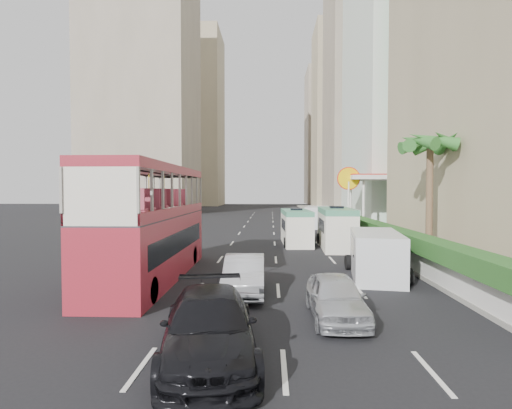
{
  "coord_description": "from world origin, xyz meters",
  "views": [
    {
      "loc": [
        -0.7,
        -17.67,
        3.96
      ],
      "look_at": [
        -1.5,
        4.0,
        3.2
      ],
      "focal_mm": 28.0,
      "sensor_mm": 36.0,
      "label": 1
    }
  ],
  "objects_px": {
    "panel_van_near": "(376,254)",
    "shell_station": "(377,203)",
    "van_asset": "(296,236)",
    "panel_van_far": "(317,217)",
    "double_decker_bus": "(153,222)",
    "palm_tree": "(429,201)",
    "minibus_far": "(336,228)",
    "car_silver_lane_a": "(244,293)",
    "car_black": "(209,358)",
    "car_silver_lane_b": "(336,319)",
    "minibus_near": "(296,227)"
  },
  "relations": [
    {
      "from": "double_decker_bus",
      "to": "car_black",
      "type": "bearing_deg",
      "value": -65.47
    },
    {
      "from": "panel_van_far",
      "to": "palm_tree",
      "type": "height_order",
      "value": "palm_tree"
    },
    {
      "from": "double_decker_bus",
      "to": "palm_tree",
      "type": "xyz_separation_m",
      "value": [
        13.8,
        4.0,
        0.85
      ]
    },
    {
      "from": "car_silver_lane_a",
      "to": "car_black",
      "type": "xyz_separation_m",
      "value": [
        -0.43,
        -6.0,
        0.0
      ]
    },
    {
      "from": "panel_van_near",
      "to": "shell_station",
      "type": "distance_m",
      "value": 23.13
    },
    {
      "from": "car_silver_lane_b",
      "to": "palm_tree",
      "type": "height_order",
      "value": "palm_tree"
    },
    {
      "from": "minibus_far",
      "to": "panel_van_far",
      "type": "xyz_separation_m",
      "value": [
        0.47,
        15.53,
        -0.26
      ]
    },
    {
      "from": "double_decker_bus",
      "to": "van_asset",
      "type": "bearing_deg",
      "value": 66.53
    },
    {
      "from": "minibus_far",
      "to": "double_decker_bus",
      "type": "bearing_deg",
      "value": -132.64
    },
    {
      "from": "car_black",
      "to": "minibus_near",
      "type": "xyz_separation_m",
      "value": [
        3.33,
        20.22,
        1.26
      ]
    },
    {
      "from": "palm_tree",
      "to": "shell_station",
      "type": "relative_size",
      "value": 0.8
    },
    {
      "from": "double_decker_bus",
      "to": "car_silver_lane_b",
      "type": "xyz_separation_m",
      "value": [
        7.31,
        -5.42,
        -2.53
      ]
    },
    {
      "from": "palm_tree",
      "to": "car_silver_lane_a",
      "type": "bearing_deg",
      "value": -145.88
    },
    {
      "from": "car_black",
      "to": "shell_station",
      "type": "relative_size",
      "value": 0.66
    },
    {
      "from": "car_silver_lane_a",
      "to": "palm_tree",
      "type": "relative_size",
      "value": 0.68
    },
    {
      "from": "car_silver_lane_a",
      "to": "panel_van_far",
      "type": "xyz_separation_m",
      "value": [
        6.0,
        27.84,
        1.12
      ]
    },
    {
      "from": "car_black",
      "to": "van_asset",
      "type": "xyz_separation_m",
      "value": [
        3.64,
        25.7,
        0.0
      ]
    },
    {
      "from": "panel_van_near",
      "to": "shell_station",
      "type": "height_order",
      "value": "shell_station"
    },
    {
      "from": "panel_van_near",
      "to": "double_decker_bus",
      "type": "bearing_deg",
      "value": -167.29
    },
    {
      "from": "double_decker_bus",
      "to": "car_silver_lane_a",
      "type": "xyz_separation_m",
      "value": [
        4.29,
        -2.45,
        -2.53
      ]
    },
    {
      "from": "van_asset",
      "to": "panel_van_far",
      "type": "relative_size",
      "value": 0.82
    },
    {
      "from": "car_black",
      "to": "double_decker_bus",
      "type": "bearing_deg",
      "value": 106.18
    },
    {
      "from": "minibus_far",
      "to": "palm_tree",
      "type": "relative_size",
      "value": 0.97
    },
    {
      "from": "double_decker_bus",
      "to": "panel_van_far",
      "type": "relative_size",
      "value": 1.97
    },
    {
      "from": "minibus_near",
      "to": "panel_van_near",
      "type": "bearing_deg",
      "value": -77.42
    },
    {
      "from": "car_silver_lane_b",
      "to": "car_silver_lane_a",
      "type": "bearing_deg",
      "value": 134.66
    },
    {
      "from": "van_asset",
      "to": "palm_tree",
      "type": "relative_size",
      "value": 0.71
    },
    {
      "from": "palm_tree",
      "to": "panel_van_far",
      "type": "bearing_deg",
      "value": 99.32
    },
    {
      "from": "double_decker_bus",
      "to": "panel_van_far",
      "type": "height_order",
      "value": "double_decker_bus"
    },
    {
      "from": "panel_van_near",
      "to": "panel_van_far",
      "type": "relative_size",
      "value": 0.92
    },
    {
      "from": "double_decker_bus",
      "to": "van_asset",
      "type": "height_order",
      "value": "double_decker_bus"
    },
    {
      "from": "van_asset",
      "to": "minibus_far",
      "type": "height_order",
      "value": "minibus_far"
    },
    {
      "from": "van_asset",
      "to": "minibus_far",
      "type": "distance_m",
      "value": 7.86
    },
    {
      "from": "car_silver_lane_b",
      "to": "shell_station",
      "type": "distance_m",
      "value": 29.84
    },
    {
      "from": "double_decker_bus",
      "to": "minibus_near",
      "type": "distance_m",
      "value": 13.85
    },
    {
      "from": "car_silver_lane_b",
      "to": "panel_van_far",
      "type": "bearing_deg",
      "value": 83.68
    },
    {
      "from": "car_silver_lane_b",
      "to": "panel_van_near",
      "type": "distance_m",
      "value": 6.81
    },
    {
      "from": "panel_van_near",
      "to": "panel_van_far",
      "type": "xyz_separation_m",
      "value": [
        0.18,
        24.7,
        0.09
      ]
    },
    {
      "from": "car_silver_lane_b",
      "to": "minibus_far",
      "type": "bearing_deg",
      "value": 79.87
    },
    {
      "from": "car_black",
      "to": "minibus_near",
      "type": "height_order",
      "value": "minibus_near"
    },
    {
      "from": "double_decker_bus",
      "to": "car_silver_lane_a",
      "type": "bearing_deg",
      "value": -29.69
    },
    {
      "from": "double_decker_bus",
      "to": "shell_station",
      "type": "relative_size",
      "value": 1.38
    },
    {
      "from": "panel_van_near",
      "to": "car_silver_lane_b",
      "type": "bearing_deg",
      "value": -105.88
    },
    {
      "from": "minibus_far",
      "to": "car_silver_lane_a",
      "type": "bearing_deg",
      "value": -111.97
    },
    {
      "from": "van_asset",
      "to": "minibus_near",
      "type": "height_order",
      "value": "minibus_near"
    },
    {
      "from": "van_asset",
      "to": "shell_station",
      "type": "height_order",
      "value": "shell_station"
    },
    {
      "from": "double_decker_bus",
      "to": "shell_station",
      "type": "height_order",
      "value": "shell_station"
    },
    {
      "from": "car_black",
      "to": "car_silver_lane_b",
      "type": "bearing_deg",
      "value": 32.93
    },
    {
      "from": "car_silver_lane_a",
      "to": "panel_van_far",
      "type": "distance_m",
      "value": 28.5
    },
    {
      "from": "car_silver_lane_a",
      "to": "panel_van_near",
      "type": "height_order",
      "value": "panel_van_near"
    }
  ]
}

